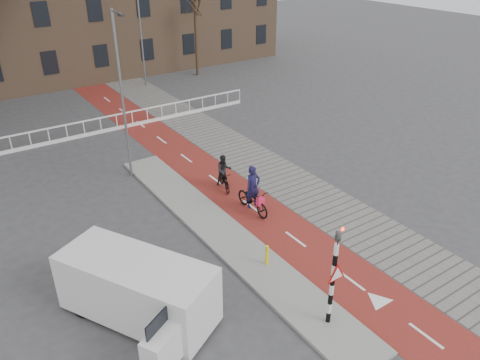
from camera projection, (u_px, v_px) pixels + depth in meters
ground at (300, 281)px, 16.12m from camera, size 120.00×120.00×0.00m
bike_lane at (195, 165)px, 24.17m from camera, size 2.50×60.00×0.01m
sidewalk at (240, 152)px, 25.56m from camera, size 3.00×60.00×0.01m
curb_island at (221, 232)px, 18.67m from camera, size 1.80×16.00×0.12m
traffic_signal at (334, 273)px, 13.41m from camera, size 0.80×0.80×3.68m
bollard at (267, 255)px, 16.59m from camera, size 0.12×0.12×0.78m
cyclist_near at (253, 197)px, 19.84m from camera, size 0.75×2.07×2.12m
cyclist_far at (224, 175)px, 21.58m from camera, size 0.84×1.63×1.72m
van at (137, 289)px, 14.16m from camera, size 4.04×5.17×2.08m
railing at (31, 143)px, 25.93m from camera, size 28.00×0.10×0.99m
tree_right at (196, 35)px, 37.96m from camera, size 0.23×0.23×6.54m
streetlight_near at (123, 99)px, 21.27m from camera, size 0.12×0.12×7.87m
streetlight_right at (141, 35)px, 34.89m from camera, size 0.12×0.12×7.71m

